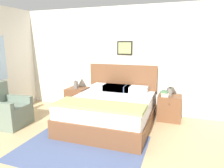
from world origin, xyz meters
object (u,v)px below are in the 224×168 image
(nightstand_near_window, at_px, (77,99))
(armchair, at_px, (7,111))
(bed, at_px, (111,110))
(nightstand_by_door, at_px, (169,108))
(table_lamp_near_window, at_px, (75,77))
(table_lamp_by_door, at_px, (170,82))

(nightstand_near_window, bearing_deg, armchair, -122.13)
(nightstand_near_window, bearing_deg, bed, -30.61)
(bed, xyz_separation_m, armchair, (-2.07, -0.74, -0.03))
(nightstand_by_door, xyz_separation_m, table_lamp_near_window, (-2.36, -0.03, 0.60))
(bed, distance_m, armchair, 2.20)
(nightstand_near_window, xyz_separation_m, nightstand_by_door, (2.35, 0.00, 0.00))
(bed, distance_m, nightstand_near_window, 1.36)
(nightstand_near_window, relative_size, nightstand_by_door, 1.00)
(bed, relative_size, armchair, 2.15)
(armchair, bearing_deg, bed, 107.04)
(table_lamp_by_door, bearing_deg, nightstand_near_window, 179.28)
(armchair, xyz_separation_m, nightstand_by_door, (3.25, 1.44, -0.02))
(table_lamp_by_door, bearing_deg, bed, -150.26)
(bed, relative_size, nightstand_near_window, 3.42)
(armchair, height_order, nightstand_by_door, armchair)
(bed, bearing_deg, nightstand_by_door, 30.55)
(nightstand_near_window, bearing_deg, table_lamp_near_window, -117.10)
(table_lamp_near_window, bearing_deg, nightstand_by_door, 0.71)
(nightstand_near_window, xyz_separation_m, table_lamp_near_window, (-0.01, -0.03, 0.60))
(bed, xyz_separation_m, table_lamp_near_window, (-1.19, 0.66, 0.55))
(nightstand_by_door, distance_m, table_lamp_by_door, 0.60)
(nightstand_near_window, bearing_deg, nightstand_by_door, 0.00)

